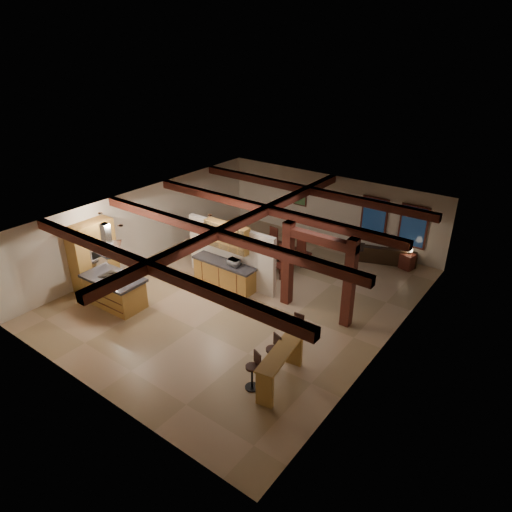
{
  "coord_description": "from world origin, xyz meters",
  "views": [
    {
      "loc": [
        8.46,
        -10.68,
        8.12
      ],
      "look_at": [
        0.12,
        0.5,
        1.35
      ],
      "focal_mm": 32.0,
      "sensor_mm": 36.0,
      "label": 1
    }
  ],
  "objects_px": {
    "kitchen_island": "(115,291)",
    "sofa": "(387,253)",
    "dining_table": "(278,257)",
    "bar_counter": "(281,362)"
  },
  "relations": [
    {
      "from": "sofa",
      "to": "bar_counter",
      "type": "height_order",
      "value": "bar_counter"
    },
    {
      "from": "dining_table",
      "to": "bar_counter",
      "type": "relative_size",
      "value": 0.87
    },
    {
      "from": "kitchen_island",
      "to": "dining_table",
      "type": "height_order",
      "value": "kitchen_island"
    },
    {
      "from": "sofa",
      "to": "kitchen_island",
      "type": "bearing_deg",
      "value": 35.68
    },
    {
      "from": "kitchen_island",
      "to": "dining_table",
      "type": "distance_m",
      "value": 6.28
    },
    {
      "from": "sofa",
      "to": "bar_counter",
      "type": "bearing_deg",
      "value": 74.59
    },
    {
      "from": "kitchen_island",
      "to": "sofa",
      "type": "xyz_separation_m",
      "value": [
        5.93,
        8.53,
        -0.19
      ]
    },
    {
      "from": "bar_counter",
      "to": "kitchen_island",
      "type": "bearing_deg",
      "value": -179.33
    },
    {
      "from": "dining_table",
      "to": "bar_counter",
      "type": "height_order",
      "value": "bar_counter"
    },
    {
      "from": "dining_table",
      "to": "bar_counter",
      "type": "distance_m",
      "value": 6.81
    }
  ]
}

